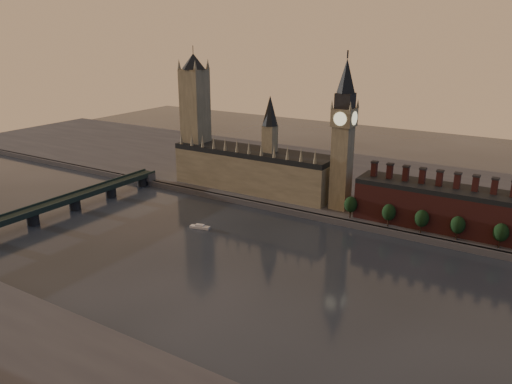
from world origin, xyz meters
TOP-DOWN VIEW (x-y plane):
  - ground at (0.00, 0.00)m, footprint 900.00×900.00m
  - north_bank at (0.00, 178.04)m, footprint 900.00×182.00m
  - palace_of_westminster at (-64.41, 114.91)m, footprint 130.00×30.30m
  - victoria_tower at (-120.00, 115.00)m, footprint 24.00×24.00m
  - big_ben at (10.00, 110.00)m, footprint 15.00×15.00m
  - chimney_block at (80.00, 110.00)m, footprint 110.00×25.00m
  - embankment_tree_0 at (23.68, 95.35)m, footprint 8.60×8.60m
  - embankment_tree_1 at (49.77, 93.99)m, footprint 8.60×8.60m
  - embankment_tree_2 at (70.27, 93.96)m, footprint 8.60×8.60m
  - embankment_tree_3 at (91.13, 94.23)m, footprint 8.60×8.60m
  - embankment_tree_4 at (114.39, 95.03)m, footprint 8.60×8.60m
  - westminster_bridge at (-155.00, -2.70)m, footprint 14.00×200.00m
  - river_boat at (-56.32, 35.90)m, footprint 13.72×6.85m

SIDE VIEW (x-z plane):
  - ground at x=0.00m, z-range 0.00..0.00m
  - river_boat at x=-56.32m, z-range -0.31..2.33m
  - north_bank at x=0.00m, z-range 0.00..4.00m
  - westminster_bridge at x=-155.00m, z-range 1.66..13.21m
  - embankment_tree_0 at x=23.68m, z-range 6.03..20.91m
  - embankment_tree_1 at x=49.77m, z-range 6.03..20.91m
  - embankment_tree_2 at x=70.27m, z-range 6.03..20.91m
  - embankment_tree_3 at x=91.13m, z-range 6.03..20.91m
  - embankment_tree_4 at x=114.39m, z-range 6.03..20.91m
  - chimney_block at x=80.00m, z-range -0.68..36.32m
  - palace_of_westminster at x=-64.41m, z-range -15.37..58.63m
  - big_ben at x=10.00m, z-range 3.33..110.33m
  - victoria_tower at x=-120.00m, z-range 5.09..113.09m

